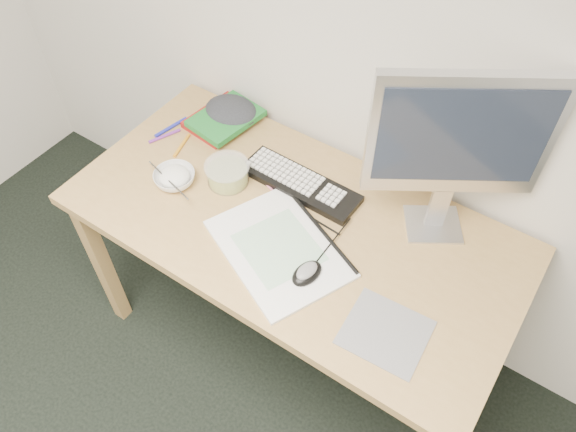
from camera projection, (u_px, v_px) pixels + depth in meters
The scene contains 18 objects.
desk at pixel (292, 238), 1.78m from camera, with size 1.40×0.70×0.75m.
mousepad at pixel (385, 332), 1.47m from camera, with size 0.21×0.19×0.00m, color slate.
sketchpad at pixel (279, 249), 1.64m from camera, with size 0.41×0.29×0.01m, color white.
keyboard at pixel (300, 184), 1.80m from camera, with size 0.40×0.13×0.02m, color black.
monitor at pixel (459, 141), 1.44m from camera, with size 0.42×0.28×0.55m.
mouse at pixel (307, 271), 1.56m from camera, with size 0.06×0.10×0.03m, color black.
rice_bowl at pixel (175, 178), 1.80m from camera, with size 0.13×0.13×0.04m, color silver.
chopsticks at pixel (168, 180), 1.76m from camera, with size 0.02×0.02×0.21m, color #AEAEB0.
fruit_tub at pixel (228, 173), 1.79m from camera, with size 0.14×0.14×0.07m, color #EAC652.
book_red at pixel (222, 119), 2.00m from camera, with size 0.18×0.23×0.02m, color maroon.
book_green at pixel (226, 118), 1.97m from camera, with size 0.17×0.24×0.02m, color #1C712B.
cloth_lump at pixel (231, 112), 1.99m from camera, with size 0.17×0.14×0.07m, color #272B2F.
pencil_pink at pixel (281, 199), 1.77m from camera, with size 0.01×0.01×0.20m, color pink.
pencil_tan at pixel (299, 210), 1.74m from camera, with size 0.01×0.01×0.16m, color tan.
pencil_black at pixel (318, 222), 1.71m from camera, with size 0.01×0.01×0.16m, color black.
marker_blue at pixel (171, 127), 1.98m from camera, with size 0.01×0.01×0.14m, color #1F26A8.
marker_orange at pixel (182, 145), 1.92m from camera, with size 0.01×0.01×0.12m, color orange.
marker_purple at pixel (165, 136), 1.95m from camera, with size 0.01×0.01×0.12m, color #6F2999.
Camera 1 is at (0.49, 0.52, 2.07)m, focal length 35.00 mm.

